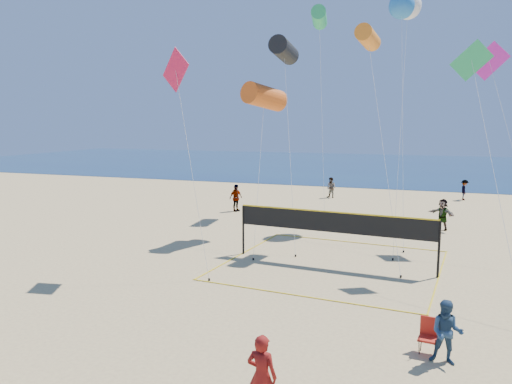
% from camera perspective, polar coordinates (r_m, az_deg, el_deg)
% --- Properties ---
extents(ocean, '(140.00, 50.00, 0.03)m').
position_cam_1_polar(ocean, '(72.97, 16.96, 2.79)').
color(ocean, navy).
rests_on(ocean, ground).
extents(woman, '(0.71, 0.49, 1.87)m').
position_cam_1_polar(woman, '(11.37, 0.67, -20.32)').
color(woman, maroon).
rests_on(woman, ground).
extents(bystander_a, '(0.89, 0.72, 1.72)m').
position_cam_1_polar(bystander_a, '(14.46, 20.97, -14.75)').
color(bystander_a, navy).
rests_on(bystander_a, ground).
extents(far_person_0, '(0.91, 1.22, 1.92)m').
position_cam_1_polar(far_person_0, '(35.26, -2.32, -0.67)').
color(far_person_0, gray).
rests_on(far_person_0, ground).
extents(far_person_1, '(1.69, 1.46, 1.84)m').
position_cam_1_polar(far_person_1, '(31.25, 20.54, -2.41)').
color(far_person_1, gray).
rests_on(far_person_1, ground).
extents(far_person_3, '(1.01, 0.90, 1.71)m').
position_cam_1_polar(far_person_3, '(41.86, 8.59, 0.49)').
color(far_person_3, gray).
rests_on(far_person_3, ground).
extents(far_person_4, '(0.66, 1.09, 1.65)m').
position_cam_1_polar(far_person_4, '(43.63, 22.72, 0.22)').
color(far_person_4, gray).
rests_on(far_person_4, ground).
extents(camp_chair, '(0.59, 0.71, 1.10)m').
position_cam_1_polar(camp_chair, '(15.02, 19.20, -15.02)').
color(camp_chair, red).
rests_on(camp_chair, ground).
extents(volleyball_net, '(9.79, 9.66, 2.42)m').
position_cam_1_polar(volleyball_net, '(22.30, 8.82, -4.12)').
color(volleyball_net, black).
rests_on(volleyball_net, ground).
extents(kite_0, '(2.21, 6.53, 8.41)m').
position_cam_1_polar(kite_0, '(27.37, 0.96, 10.81)').
color(kite_0, '#D65818').
rests_on(kite_0, ground).
extents(kite_1, '(2.61, 6.02, 10.86)m').
position_cam_1_polar(kite_1, '(28.29, 3.22, 15.87)').
color(kite_1, black).
rests_on(kite_1, ground).
extents(kite_2, '(2.90, 6.51, 11.01)m').
position_cam_1_polar(kite_2, '(26.43, 12.67, 16.83)').
color(kite_2, orange).
rests_on(kite_2, ground).
extents(kite_3, '(2.82, 1.65, 9.34)m').
position_cam_1_polar(kite_3, '(21.31, -9.02, 12.66)').
color(kite_3, '#ED1B49').
rests_on(kite_3, ground).
extents(kite_4, '(2.45, 6.72, 9.63)m').
position_cam_1_polar(kite_4, '(22.39, 23.63, 12.46)').
color(kite_4, '#2EBD66').
rests_on(kite_4, ground).
extents(kite_5, '(3.18, 5.54, 10.28)m').
position_cam_1_polar(kite_5, '(28.01, 25.31, 12.61)').
color(kite_5, '#E125B9').
rests_on(kite_5, ground).
extents(kite_6, '(2.01, 10.34, 13.94)m').
position_cam_1_polar(kite_6, '(33.11, 16.98, 19.64)').
color(kite_6, white).
rests_on(kite_6, ground).
extents(kite_7, '(1.98, 8.13, 13.85)m').
position_cam_1_polar(kite_7, '(32.60, 16.32, 19.72)').
color(kite_7, blue).
rests_on(kite_7, ground).
extents(kite_8, '(2.64, 7.47, 13.95)m').
position_cam_1_polar(kite_8, '(36.00, 7.25, 19.17)').
color(kite_8, '#2EBD66').
rests_on(kite_8, ground).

